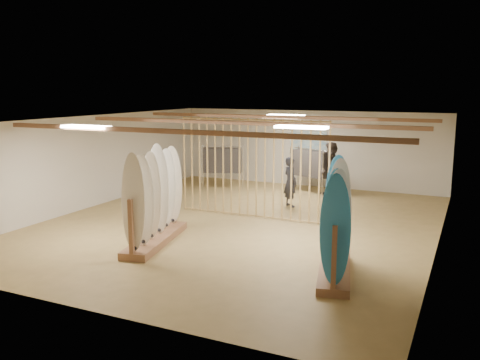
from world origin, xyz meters
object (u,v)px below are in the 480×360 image
at_px(clothing_rack_b, 310,164).
at_px(shopper_a, 290,179).
at_px(rack_left, 155,211).
at_px(rack_right, 336,239).
at_px(clothing_rack_a, 223,160).
at_px(shopper_b, 332,166).

distance_m(clothing_rack_b, shopper_a, 2.23).
bearing_deg(rack_left, rack_right, -16.50).
relative_size(clothing_rack_a, shopper_a, 0.90).
bearing_deg(rack_left, clothing_rack_b, 65.13).
height_order(rack_left, clothing_rack_b, rack_left).
xyz_separation_m(clothing_rack_a, clothing_rack_b, (3.14, 0.52, 0.00)).
relative_size(rack_left, shopper_b, 1.36).
distance_m(rack_left, clothing_rack_b, 7.30).
relative_size(clothing_rack_a, clothing_rack_b, 1.00).
xyz_separation_m(rack_right, clothing_rack_a, (-5.96, 6.92, 0.29)).
bearing_deg(clothing_rack_a, clothing_rack_b, -12.99).
relative_size(rack_right, shopper_a, 1.34).
relative_size(rack_left, clothing_rack_a, 1.79).
distance_m(rack_right, clothing_rack_b, 7.96).
bearing_deg(rack_right, clothing_rack_a, 117.79).
relative_size(rack_right, shopper_b, 1.13).
bearing_deg(shopper_a, rack_left, 112.51).
relative_size(rack_left, shopper_a, 1.62).
distance_m(shopper_a, shopper_b, 2.09).
bearing_deg(clothing_rack_b, clothing_rack_a, -146.78).
bearing_deg(rack_left, shopper_a, 59.17).
bearing_deg(rack_right, rack_left, 163.03).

